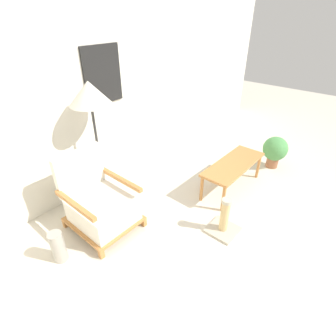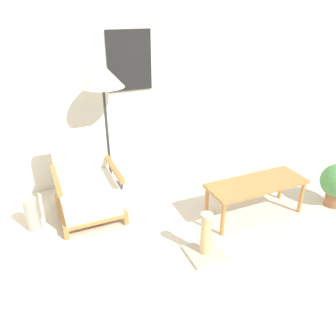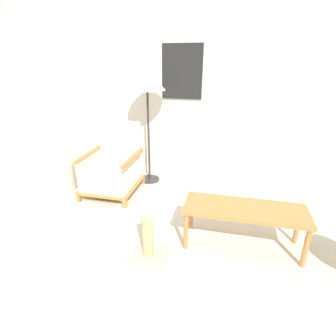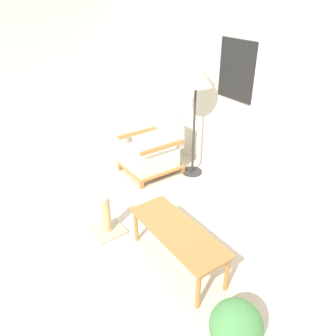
{
  "view_description": "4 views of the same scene",
  "coord_description": "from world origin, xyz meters",
  "px_view_note": "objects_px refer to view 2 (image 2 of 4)",
  "views": [
    {
      "loc": [
        -2.26,
        -0.56,
        2.29
      ],
      "look_at": [
        -0.12,
        1.28,
        0.55
      ],
      "focal_mm": 28.0,
      "sensor_mm": 36.0,
      "label": 1
    },
    {
      "loc": [
        -1.42,
        -1.69,
        2.18
      ],
      "look_at": [
        -0.12,
        1.28,
        0.55
      ],
      "focal_mm": 35.0,
      "sensor_mm": 36.0,
      "label": 2
    },
    {
      "loc": [
        0.53,
        -1.42,
        1.69
      ],
      "look_at": [
        -0.12,
        1.28,
        0.55
      ],
      "focal_mm": 28.0,
      "sensor_mm": 36.0,
      "label": 3
    },
    {
      "loc": [
        2.66,
        -0.68,
        2.49
      ],
      "look_at": [
        -0.12,
        1.28,
        0.55
      ],
      "focal_mm": 35.0,
      "sensor_mm": 36.0,
      "label": 4
    }
  ],
  "objects_px": {
    "floor_lamp": "(103,80)",
    "coffee_table": "(256,186)",
    "scratching_post": "(205,242)",
    "vase": "(32,215)",
    "armchair": "(87,188)"
  },
  "relations": [
    {
      "from": "floor_lamp",
      "to": "coffee_table",
      "type": "distance_m",
      "value": 2.1
    },
    {
      "from": "coffee_table",
      "to": "scratching_post",
      "type": "height_order",
      "value": "scratching_post"
    },
    {
      "from": "scratching_post",
      "to": "floor_lamp",
      "type": "bearing_deg",
      "value": 106.67
    },
    {
      "from": "floor_lamp",
      "to": "scratching_post",
      "type": "bearing_deg",
      "value": -73.33
    },
    {
      "from": "floor_lamp",
      "to": "scratching_post",
      "type": "relative_size",
      "value": 3.39
    },
    {
      "from": "coffee_table",
      "to": "vase",
      "type": "relative_size",
      "value": 3.07
    },
    {
      "from": "coffee_table",
      "to": "vase",
      "type": "distance_m",
      "value": 2.44
    },
    {
      "from": "floor_lamp",
      "to": "scratching_post",
      "type": "xyz_separation_m",
      "value": [
        0.49,
        -1.62,
        -1.25
      ]
    },
    {
      "from": "vase",
      "to": "scratching_post",
      "type": "relative_size",
      "value": 0.78
    },
    {
      "from": "armchair",
      "to": "coffee_table",
      "type": "xyz_separation_m",
      "value": [
        1.71,
        -0.81,
        0.06
      ]
    },
    {
      "from": "floor_lamp",
      "to": "coffee_table",
      "type": "bearing_deg",
      "value": -43.55
    },
    {
      "from": "floor_lamp",
      "to": "vase",
      "type": "xyz_separation_m",
      "value": [
        -0.99,
        -0.53,
        -1.22
      ]
    },
    {
      "from": "coffee_table",
      "to": "vase",
      "type": "height_order",
      "value": "coffee_table"
    },
    {
      "from": "vase",
      "to": "scratching_post",
      "type": "distance_m",
      "value": 1.84
    },
    {
      "from": "scratching_post",
      "to": "coffee_table",
      "type": "bearing_deg",
      "value": 23.47
    }
  ]
}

